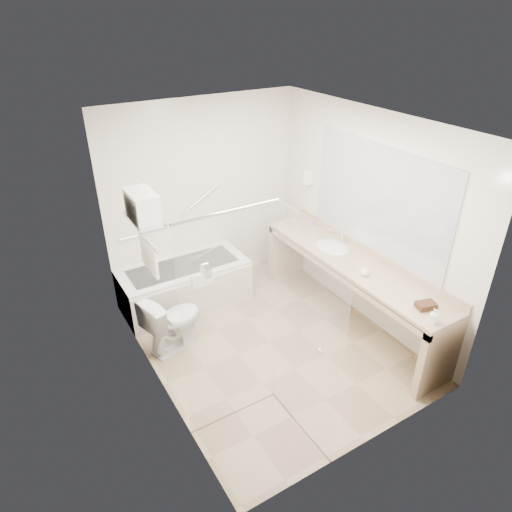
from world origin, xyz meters
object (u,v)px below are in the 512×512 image
toilet (173,321)px  amenity_basket (426,305)px  vanity_counter (351,277)px  water_bottle_left (304,223)px  bathtub (185,284)px

toilet → amenity_basket: (1.96, -1.72, 0.54)m
vanity_counter → toilet: bearing=161.4°
toilet → water_bottle_left: size_ratio=3.96×
bathtub → toilet: toilet is taller
vanity_counter → amenity_basket: (-0.01, -1.06, 0.24)m
bathtub → water_bottle_left: water_bottle_left is taller
amenity_basket → water_bottle_left: water_bottle_left is taller
toilet → water_bottle_left: bearing=-97.8°
toilet → water_bottle_left: (2.01, 0.32, 0.59)m
vanity_counter → bathtub: bearing=137.6°
vanity_counter → water_bottle_left: bearing=88.2°
water_bottle_left → vanity_counter: bearing=-91.8°
bathtub → vanity_counter: size_ratio=0.59×
vanity_counter → water_bottle_left: size_ratio=15.45×
bathtub → vanity_counter: (1.52, -1.39, 0.36)m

